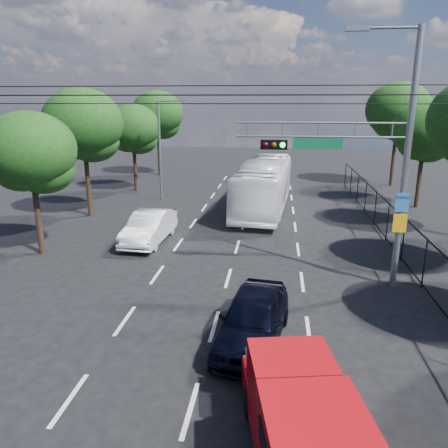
% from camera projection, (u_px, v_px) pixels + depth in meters
% --- Properties ---
extents(ground, '(120.00, 120.00, 0.00)m').
position_uv_depth(ground, '(190.00, 410.00, 10.29)').
color(ground, black).
rests_on(ground, ground).
extents(lane_markings, '(6.12, 38.00, 0.01)m').
position_uv_depth(lane_markings, '(241.00, 235.00, 23.66)').
color(lane_markings, beige).
rests_on(lane_markings, ground).
extents(signal_mast, '(6.43, 0.39, 9.50)m').
position_uv_depth(signal_mast, '(373.00, 151.00, 15.87)').
color(signal_mast, slate).
rests_on(signal_mast, ground).
extents(streetlight_left, '(2.09, 0.22, 7.08)m').
position_uv_depth(streetlight_left, '(162.00, 146.00, 30.97)').
color(streetlight_left, slate).
rests_on(streetlight_left, ground).
extents(utility_wires, '(22.00, 5.04, 0.74)m').
position_uv_depth(utility_wires, '(231.00, 95.00, 16.75)').
color(utility_wires, black).
rests_on(utility_wires, ground).
extents(fence_right, '(0.06, 34.03, 2.00)m').
position_uv_depth(fence_right, '(397.00, 231.00, 20.74)').
color(fence_right, black).
rests_on(fence_right, ground).
extents(tree_right_d, '(4.32, 4.32, 7.02)m').
position_uv_depth(tree_right_d, '(425.00, 135.00, 28.67)').
color(tree_right_d, black).
rests_on(tree_right_d, ground).
extents(tree_right_e, '(5.28, 5.28, 8.58)m').
position_uv_depth(tree_right_e, '(398.00, 114.00, 35.99)').
color(tree_right_e, black).
rests_on(tree_right_e, ground).
extents(tree_left_b, '(4.08, 4.08, 6.63)m').
position_uv_depth(tree_left_b, '(32.00, 157.00, 19.69)').
color(tree_left_b, black).
rests_on(tree_left_b, ground).
extents(tree_left_c, '(4.80, 4.80, 7.80)m').
position_uv_depth(tree_left_c, '(84.00, 129.00, 26.22)').
color(tree_left_c, black).
rests_on(tree_left_c, ground).
extents(tree_left_d, '(4.20, 4.20, 6.83)m').
position_uv_depth(tree_left_d, '(133.00, 131.00, 34.00)').
color(tree_left_d, black).
rests_on(tree_left_d, ground).
extents(tree_left_e, '(4.92, 4.92, 7.99)m').
position_uv_depth(tree_left_e, '(158.00, 117.00, 41.44)').
color(tree_left_e, black).
rests_on(tree_left_e, ground).
extents(red_pickup, '(2.73, 5.33, 1.90)m').
position_uv_depth(red_pickup, '(304.00, 425.00, 8.38)').
color(red_pickup, black).
rests_on(red_pickup, ground).
extents(navy_hatchback, '(2.41, 4.76, 1.55)m').
position_uv_depth(navy_hatchback, '(253.00, 318.00, 13.00)').
color(navy_hatchback, black).
rests_on(navy_hatchback, ground).
extents(white_bus, '(3.72, 11.99, 3.29)m').
position_uv_depth(white_bus, '(264.00, 185.00, 28.92)').
color(white_bus, white).
rests_on(white_bus, ground).
extents(white_van, '(1.89, 4.82, 1.56)m').
position_uv_depth(white_van, '(149.00, 227.00, 22.34)').
color(white_van, silver).
rests_on(white_van, ground).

